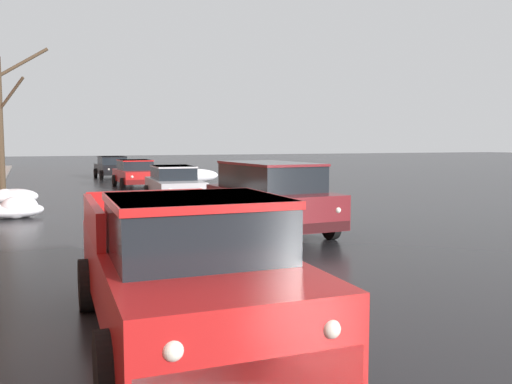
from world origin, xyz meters
TOP-DOWN VIEW (x-y plane):
  - snow_bank_near_corner_left at (-4.08, 19.79)m, footprint 1.79×1.07m
  - snow_bank_along_left_kerb at (5.09, 31.84)m, footprint 3.11×1.12m
  - snow_bank_mid_block_left at (-4.23, 23.64)m, footprint 1.67×1.32m
  - snow_bank_near_corner_right at (5.15, 24.34)m, footprint 2.11×1.39m
  - bare_tree_far_down_block at (-4.69, 26.70)m, footprint 3.90×1.24m
  - pickup_truck_red_approaching_near_lane at (-2.13, 7.72)m, footprint 2.35×5.15m
  - suv_maroon_parked_kerbside_close at (1.92, 14.15)m, footprint 2.17×4.48m
  - sedan_silver_parked_kerbside_mid at (1.49, 22.12)m, footprint 2.12×4.43m
  - sedan_red_parked_far_down_block at (1.47, 29.90)m, footprint 1.98×4.23m
  - sedan_black_queued_behind_truck at (1.46, 37.75)m, footprint 2.07×4.23m

SIDE VIEW (x-z plane):
  - snow_bank_near_corner_left at x=-4.08m, z-range -0.06..0.63m
  - snow_bank_mid_block_left at x=-4.23m, z-range -0.01..0.61m
  - snow_bank_near_corner_right at x=5.15m, z-range -0.02..0.71m
  - snow_bank_along_left_kerb at x=5.09m, z-range -0.01..0.79m
  - sedan_silver_parked_kerbside_mid at x=1.49m, z-range 0.04..1.46m
  - sedan_red_parked_far_down_block at x=1.47m, z-range 0.04..1.46m
  - sedan_black_queued_behind_truck at x=1.46m, z-range 0.04..1.46m
  - pickup_truck_red_approaching_near_lane at x=-2.13m, z-range 0.00..1.76m
  - suv_maroon_parked_kerbside_close at x=1.92m, z-range 0.08..1.90m
  - bare_tree_far_down_block at x=-4.69m, z-range 0.02..6.40m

